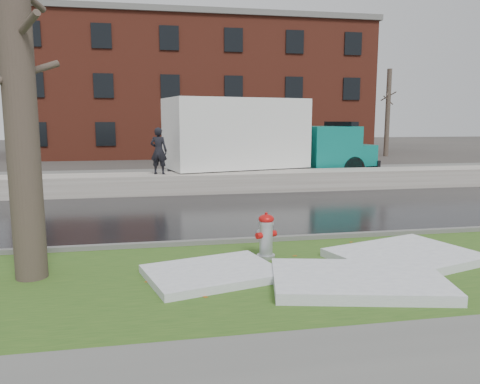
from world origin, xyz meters
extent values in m
plane|color=#47423D|center=(0.00, 0.00, 0.00)|extent=(120.00, 120.00, 0.00)
cube|color=#294D19|center=(0.00, -1.25, 0.02)|extent=(60.00, 4.50, 0.04)
cube|color=black|center=(0.00, 4.50, 0.01)|extent=(60.00, 7.00, 0.03)
cube|color=slate|center=(0.00, 13.00, 0.01)|extent=(60.00, 9.00, 0.03)
cube|color=slate|center=(0.00, 1.00, 0.07)|extent=(60.00, 0.15, 0.14)
cube|color=beige|center=(0.00, 8.70, 0.38)|extent=(60.00, 1.60, 0.75)
cube|color=maroon|center=(2.00, 30.00, 5.00)|extent=(26.00, 12.00, 10.00)
cylinder|color=brown|center=(-6.00, 26.00, 3.25)|extent=(0.36, 0.36, 6.50)
cylinder|color=brown|center=(-6.00, 26.00, 4.20)|extent=(0.84, 1.62, 0.73)
cylinder|color=brown|center=(-6.00, 26.00, 5.10)|extent=(1.08, 1.26, 0.66)
cylinder|color=brown|center=(-6.00, 26.00, 3.60)|extent=(1.40, 0.61, 0.63)
cylinder|color=brown|center=(16.00, 24.00, 3.25)|extent=(0.36, 0.36, 6.50)
cylinder|color=brown|center=(16.00, 24.00, 4.20)|extent=(0.84, 1.62, 0.73)
cylinder|color=brown|center=(16.00, 24.00, 5.10)|extent=(1.08, 1.26, 0.66)
cylinder|color=brown|center=(16.00, 24.00, 3.60)|extent=(1.40, 0.61, 0.63)
cylinder|color=#A2A6AA|center=(0.63, -0.25, 0.44)|extent=(0.34, 0.34, 0.79)
ellipsoid|color=#B40F0E|center=(0.63, -0.25, 0.83)|extent=(0.40, 0.40, 0.18)
cylinder|color=#B40F0E|center=(0.63, -0.25, 0.94)|extent=(0.07, 0.07, 0.06)
cylinder|color=#B40F0E|center=(0.47, -0.31, 0.52)|extent=(0.15, 0.16, 0.12)
cylinder|color=#B40F0E|center=(0.78, -0.19, 0.52)|extent=(0.15, 0.16, 0.12)
cylinder|color=#A2A6AA|center=(0.57, -0.10, 0.52)|extent=(0.19, 0.16, 0.16)
cylinder|color=brown|center=(-3.68, -0.62, 3.39)|extent=(0.64, 0.64, 6.70)
cylinder|color=brown|center=(-3.68, -0.62, 4.06)|extent=(1.10, 1.39, 0.70)
cylinder|color=brown|center=(-3.68, -0.62, 3.49)|extent=(1.23, 0.85, 0.60)
cube|color=black|center=(3.25, 10.58, 0.68)|extent=(8.41, 2.95, 0.23)
cube|color=white|center=(1.92, 10.26, 2.20)|extent=(6.12, 3.86, 2.83)
cube|color=#0E7F74|center=(6.16, 11.26, 1.57)|extent=(2.93, 3.01, 1.78)
cube|color=#0E7F74|center=(7.64, 11.61, 1.15)|extent=(1.76, 2.54, 0.94)
cube|color=black|center=(6.88, 11.43, 2.20)|extent=(0.56, 2.06, 0.94)
cube|color=black|center=(-1.45, 9.47, 0.34)|extent=(2.04, 1.64, 0.71)
cylinder|color=black|center=(7.18, 10.37, 0.58)|extent=(1.20, 0.57, 1.15)
cylinder|color=black|center=(6.68, 12.52, 0.58)|extent=(1.20, 0.57, 1.15)
cylinder|color=black|center=(2.48, 9.26, 0.58)|extent=(1.20, 0.57, 1.15)
cylinder|color=black|center=(1.98, 11.41, 0.58)|extent=(1.20, 0.57, 1.15)
cylinder|color=black|center=(0.85, 8.88, 0.58)|extent=(1.20, 0.57, 1.15)
cylinder|color=black|center=(0.34, 11.02, 0.58)|extent=(1.20, 0.57, 1.15)
imported|color=black|center=(-1.30, 8.61, 1.62)|extent=(0.74, 0.61, 1.74)
cube|color=white|center=(3.28, -0.90, 0.12)|extent=(3.08, 2.69, 0.16)
cube|color=white|center=(-0.57, -1.18, 0.11)|extent=(2.54, 2.11, 0.14)
cube|color=white|center=(1.75, -2.07, 0.13)|extent=(3.13, 2.37, 0.18)
camera|label=1|loc=(-1.55, -9.02, 2.77)|focal=35.00mm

